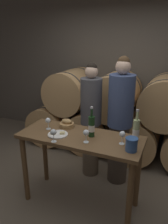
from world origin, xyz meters
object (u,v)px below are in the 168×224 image
Objects in this scene: wine_glass_far_left at (48,121)px; person_left at (91,121)px; blue_crock at (131,144)px; bread_basket at (67,124)px; person_right at (120,122)px; cheese_plate at (58,134)px; wine_glass_center at (86,133)px; wine_glass_right at (122,135)px; wine_bottle_red at (92,126)px; wine_bottle_white at (136,130)px; wine_glass_left at (53,133)px; tasting_table at (80,149)px.

person_left is at bearing 63.33° from wine_glass_far_left.
bread_basket is (-0.86, 0.27, -0.04)m from blue_crock.
person_right reaches higher than cheese_plate.
wine_glass_center is at bearing -5.33° from cheese_plate.
bread_basket is 1.23× the size of wine_glass_right.
wine_bottle_red is 1.52× the size of cheese_plate.
person_left is 0.91m from wine_bottle_white.
cheese_plate is at bearing -173.85° from wine_glass_right.
wine_bottle_white reaches higher than wine_glass_far_left.
wine_bottle_red is at bearing 162.82° from blue_crock.
wine_glass_right is at bearing 19.36° from wine_glass_left.
wine_glass_far_left is at bearing 151.83° from cheese_plate.
person_left reaches higher than wine_bottle_red.
bread_basket is at bearing -105.93° from person_left.
wine_bottle_white is 0.87m from wine_glass_left.
tasting_table is 4.04× the size of wine_bottle_red.
person_right reaches higher than wine_bottle_white.
tasting_table is 9.78× the size of wine_glass_right.
wine_bottle_red reaches higher than bread_basket.
wine_glass_far_left reaches higher than tasting_table.
person_left reaches higher than wine_glass_right.
wine_glass_center is at bearing -89.32° from wine_bottle_red.
wine_glass_right is at bearing -0.50° from tasting_table.
person_left is 0.73m from cheese_plate.
person_left is at bearing -180.00° from person_right.
person_left is at bearing 100.79° from tasting_table.
wine_bottle_red reaches higher than wine_glass_right.
person_right reaches higher than wine_bottle_red.
bread_basket is 0.48m from wine_glass_center.
wine_glass_left is 1.00× the size of wine_glass_center.
wine_glass_left is at bearing -170.23° from blue_crock.
wine_bottle_red reaches higher than cheese_plate.
wine_bottle_white reaches higher than wine_glass_left.
wine_glass_center is (0.32, 0.13, 0.00)m from wine_glass_left.
wine_bottle_white is at bearing -59.77° from person_right.
cheese_plate reaches higher than tasting_table.
bread_basket is 1.23× the size of wine_glass_far_left.
wine_glass_far_left is (-1.03, -0.10, -0.02)m from wine_bottle_white.
bread_basket is 0.42m from wine_glass_left.
blue_crock is 0.78× the size of bread_basket.
wine_glass_left reaches higher than bread_basket.
bread_basket is 0.25m from cheese_plate.
person_right is at bearing 73.65° from wine_bottle_red.
wine_glass_center is at bearing -153.76° from wine_bottle_white.
wine_glass_far_left is at bearing -177.57° from wine_bottle_red.
wine_glass_far_left reaches higher than cheese_plate.
cheese_plate is 0.19m from wine_glass_left.
person_left is at bearing 144.20° from wine_bottle_white.
person_right is at bearing 112.41° from blue_crock.
blue_crock is at bearing -40.26° from wine_glass_right.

